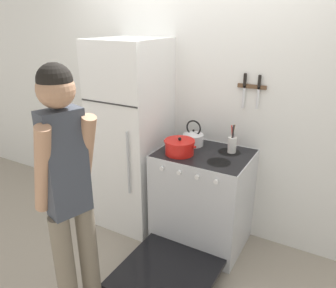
# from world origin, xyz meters

# --- Properties ---
(ground_plane) EXTENTS (14.00, 14.00, 0.00)m
(ground_plane) POSITION_xyz_m (0.00, 0.00, 0.00)
(ground_plane) COLOR gray
(wall_back) EXTENTS (10.00, 0.06, 2.55)m
(wall_back) POSITION_xyz_m (0.00, 0.03, 1.27)
(wall_back) COLOR silver
(wall_back) RESTS_ON ground_plane
(refrigerator) EXTENTS (0.60, 0.64, 1.80)m
(refrigerator) POSITION_xyz_m (-0.45, -0.31, 0.90)
(refrigerator) COLOR white
(refrigerator) RESTS_ON ground_plane
(stove_range) EXTENTS (0.78, 1.32, 0.89)m
(stove_range) POSITION_xyz_m (0.30, -0.34, 0.44)
(stove_range) COLOR silver
(stove_range) RESTS_ON ground_plane
(dutch_oven_pot) EXTENTS (0.30, 0.26, 0.15)m
(dutch_oven_pot) POSITION_xyz_m (0.12, -0.42, 0.95)
(dutch_oven_pot) COLOR red
(dutch_oven_pot) RESTS_ON stove_range
(tea_kettle) EXTENTS (0.23, 0.18, 0.23)m
(tea_kettle) POSITION_xyz_m (0.14, -0.18, 0.96)
(tea_kettle) COLOR silver
(tea_kettle) RESTS_ON stove_range
(utensil_jar) EXTENTS (0.07, 0.07, 0.25)m
(utensil_jar) POSITION_xyz_m (0.50, -0.18, 0.97)
(utensil_jar) COLOR silver
(utensil_jar) RESTS_ON stove_range
(person) EXTENTS (0.35, 0.41, 1.76)m
(person) POSITION_xyz_m (-0.07, -1.49, 1.00)
(person) COLOR #6B6051
(person) RESTS_ON ground_plane
(wall_knife_strip) EXTENTS (0.24, 0.03, 0.29)m
(wall_knife_strip) POSITION_xyz_m (0.57, -0.02, 1.44)
(wall_knife_strip) COLOR brown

